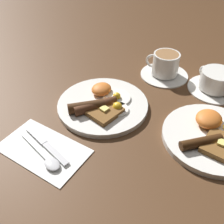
# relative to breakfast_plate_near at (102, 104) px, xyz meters

# --- Properties ---
(ground_plane) EXTENTS (3.00, 3.00, 0.00)m
(ground_plane) POSITION_rel_breakfast_plate_near_xyz_m (-0.00, -0.00, -0.01)
(ground_plane) COLOR #4C301C
(breakfast_plate_near) EXTENTS (0.26, 0.26, 0.04)m
(breakfast_plate_near) POSITION_rel_breakfast_plate_near_xyz_m (0.00, 0.00, 0.00)
(breakfast_plate_near) COLOR silver
(breakfast_plate_near) RESTS_ON ground_plane
(breakfast_plate_far) EXTENTS (0.25, 0.25, 0.05)m
(breakfast_plate_far) POSITION_rel_breakfast_plate_near_xyz_m (-0.07, 0.30, -0.00)
(breakfast_plate_far) COLOR silver
(breakfast_plate_far) RESTS_ON ground_plane
(teacup_near) EXTENTS (0.16, 0.16, 0.08)m
(teacup_near) POSITION_rel_breakfast_plate_near_xyz_m (-0.26, 0.05, 0.02)
(teacup_near) COLOR silver
(teacup_near) RESTS_ON ground_plane
(teacup_far) EXTENTS (0.16, 0.16, 0.06)m
(teacup_far) POSITION_rel_breakfast_plate_near_xyz_m (-0.29, 0.22, 0.01)
(teacup_far) COLOR silver
(teacup_far) RESTS_ON ground_plane
(napkin) EXTENTS (0.15, 0.23, 0.01)m
(napkin) POSITION_rel_breakfast_plate_near_xyz_m (0.21, -0.01, -0.01)
(napkin) COLOR white
(napkin) RESTS_ON ground_plane
(knife) EXTENTS (0.04, 0.16, 0.01)m
(knife) POSITION_rel_breakfast_plate_near_xyz_m (0.20, -0.02, -0.01)
(knife) COLOR silver
(knife) RESTS_ON napkin
(spoon) EXTENTS (0.04, 0.16, 0.01)m
(spoon) POSITION_rel_breakfast_plate_near_xyz_m (0.23, 0.03, -0.00)
(spoon) COLOR silver
(spoon) RESTS_ON napkin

